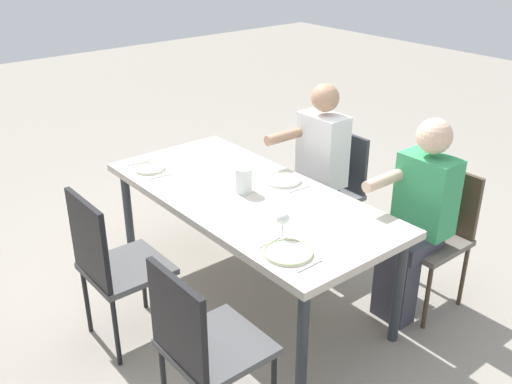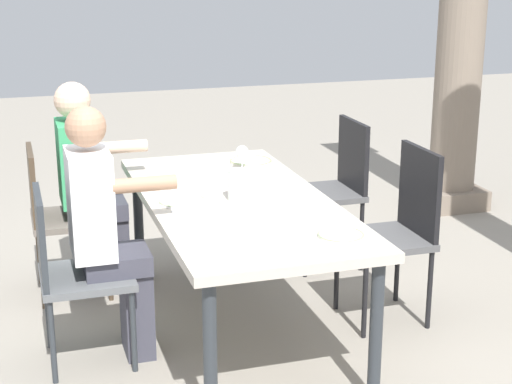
# 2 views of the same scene
# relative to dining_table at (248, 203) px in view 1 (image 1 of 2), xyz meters

# --- Properties ---
(ground_plane) EXTENTS (16.00, 16.00, 0.00)m
(ground_plane) POSITION_rel_dining_table_xyz_m (0.00, 0.00, -0.68)
(ground_plane) COLOR gray
(dining_table) EXTENTS (1.98, 0.92, 0.74)m
(dining_table) POSITION_rel_dining_table_xyz_m (0.00, 0.00, 0.00)
(dining_table) COLOR beige
(dining_table) RESTS_ON ground
(chair_west_north) EXTENTS (0.44, 0.44, 0.94)m
(chair_west_north) POSITION_rel_dining_table_xyz_m (-0.77, 0.88, -0.13)
(chair_west_north) COLOR #4F4F50
(chair_west_north) RESTS_ON ground
(chair_west_south) EXTENTS (0.44, 0.44, 0.89)m
(chair_west_south) POSITION_rel_dining_table_xyz_m (-0.77, -0.88, -0.16)
(chair_west_south) COLOR #6A6158
(chair_west_south) RESTS_ON ground
(chair_mid_north) EXTENTS (0.44, 0.44, 0.96)m
(chair_mid_north) POSITION_rel_dining_table_xyz_m (0.11, 0.88, -0.13)
(chair_mid_north) COLOR #4F4F50
(chair_mid_north) RESTS_ON ground
(chair_mid_south) EXTENTS (0.44, 0.44, 0.89)m
(chair_mid_south) POSITION_rel_dining_table_xyz_m (0.11, -0.88, -0.17)
(chair_mid_south) COLOR #5B5E61
(chair_mid_south) RESTS_ON ground
(diner_woman_green) EXTENTS (0.35, 0.49, 1.27)m
(diner_woman_green) POSITION_rel_dining_table_xyz_m (-0.77, -0.68, 0.00)
(diner_woman_green) COLOR #3F3F4C
(diner_woman_green) RESTS_ON ground
(diner_man_white) EXTENTS (0.35, 0.49, 1.28)m
(diner_man_white) POSITION_rel_dining_table_xyz_m (0.12, -0.69, 0.00)
(diner_man_white) COLOR #3F3F4C
(diner_man_white) RESTS_ON ground
(plate_0) EXTENTS (0.25, 0.25, 0.02)m
(plate_0) POSITION_rel_dining_table_xyz_m (-0.69, 0.29, 0.07)
(plate_0) COLOR silver
(plate_0) RESTS_ON dining_table
(wine_glass_0) EXTENTS (0.08, 0.08, 0.15)m
(wine_glass_0) POSITION_rel_dining_table_xyz_m (-0.53, 0.19, 0.17)
(wine_glass_0) COLOR white
(wine_glass_0) RESTS_ON dining_table
(fork_0) EXTENTS (0.02, 0.17, 0.01)m
(fork_0) POSITION_rel_dining_table_xyz_m (-0.84, 0.29, 0.07)
(fork_0) COLOR silver
(fork_0) RESTS_ON dining_table
(spoon_0) EXTENTS (0.03, 0.17, 0.01)m
(spoon_0) POSITION_rel_dining_table_xyz_m (-0.54, 0.29, 0.07)
(spoon_0) COLOR silver
(spoon_0) RESTS_ON dining_table
(plate_1) EXTENTS (0.24, 0.24, 0.02)m
(plate_1) POSITION_rel_dining_table_xyz_m (-0.00, -0.29, 0.07)
(plate_1) COLOR white
(plate_1) RESTS_ON dining_table
(fork_1) EXTENTS (0.02, 0.17, 0.01)m
(fork_1) POSITION_rel_dining_table_xyz_m (-0.15, -0.29, 0.07)
(fork_1) COLOR silver
(fork_1) RESTS_ON dining_table
(spoon_1) EXTENTS (0.03, 0.17, 0.01)m
(spoon_1) POSITION_rel_dining_table_xyz_m (0.15, -0.29, 0.07)
(spoon_1) COLOR silver
(spoon_1) RESTS_ON dining_table
(plate_2) EXTENTS (0.21, 0.21, 0.02)m
(plate_2) POSITION_rel_dining_table_xyz_m (0.72, 0.28, 0.07)
(plate_2) COLOR white
(plate_2) RESTS_ON dining_table
(fork_2) EXTENTS (0.03, 0.17, 0.01)m
(fork_2) POSITION_rel_dining_table_xyz_m (0.57, 0.28, 0.07)
(fork_2) COLOR silver
(fork_2) RESTS_ON dining_table
(spoon_2) EXTENTS (0.04, 0.17, 0.01)m
(spoon_2) POSITION_rel_dining_table_xyz_m (0.87, 0.28, 0.07)
(spoon_2) COLOR silver
(spoon_2) RESTS_ON dining_table
(water_pitcher) EXTENTS (0.11, 0.11, 0.16)m
(water_pitcher) POSITION_rel_dining_table_xyz_m (0.04, 0.00, 0.13)
(water_pitcher) COLOR white
(water_pitcher) RESTS_ON dining_table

